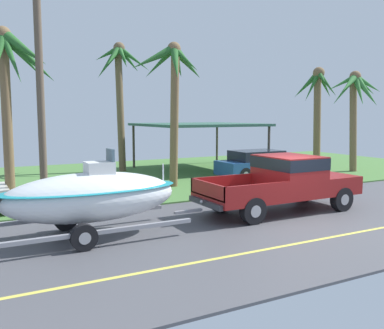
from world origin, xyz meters
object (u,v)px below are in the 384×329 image
(palm_tree_mid, at_px, (7,67))
(utility_pole, at_px, (40,76))
(carport_awning, at_px, (199,126))
(palm_tree_near_left, at_px, (173,79))
(parked_sedan_far, at_px, (259,164))
(palm_tree_far_right, at_px, (317,97))
(palm_tree_far_left, at_px, (119,76))
(pickup_truck_towing, at_px, (288,180))
(palm_tree_near_right, at_px, (355,96))
(boat_on_trailer, at_px, (91,197))

(palm_tree_mid, xyz_separation_m, utility_pole, (0.86, -0.89, -0.35))
(carport_awning, height_order, palm_tree_near_left, palm_tree_near_left)
(carport_awning, distance_m, palm_tree_mid, 12.18)
(parked_sedan_far, relative_size, palm_tree_far_right, 0.74)
(parked_sedan_far, xyz_separation_m, palm_tree_far_left, (-5.58, 5.34, 4.65))
(pickup_truck_towing, xyz_separation_m, palm_tree_near_right, (9.67, 5.76, 3.16))
(palm_tree_far_left, height_order, utility_pole, utility_pole)
(parked_sedan_far, distance_m, palm_tree_near_right, 6.81)
(pickup_truck_towing, distance_m, palm_tree_near_left, 7.01)
(carport_awning, bearing_deg, palm_tree_near_left, -129.66)
(palm_tree_far_left, height_order, palm_tree_far_right, palm_tree_far_left)
(carport_awning, distance_m, palm_tree_far_right, 7.68)
(pickup_truck_towing, distance_m, utility_pole, 8.71)
(pickup_truck_towing, bearing_deg, palm_tree_near_left, 103.57)
(pickup_truck_towing, bearing_deg, palm_tree_far_right, 41.77)
(palm_tree_far_left, distance_m, palm_tree_far_right, 11.90)
(pickup_truck_towing, xyz_separation_m, palm_tree_far_right, (9.70, 8.66, 3.22))
(palm_tree_far_right, distance_m, utility_pole, 17.60)
(palm_tree_near_left, xyz_separation_m, palm_tree_near_right, (11.07, -0.04, -0.52))
(boat_on_trailer, relative_size, carport_awning, 0.93)
(palm_tree_mid, bearing_deg, parked_sedan_far, 10.45)
(boat_on_trailer, relative_size, palm_tree_mid, 0.97)
(boat_on_trailer, bearing_deg, utility_pole, 98.96)
(parked_sedan_far, height_order, utility_pole, utility_pole)
(carport_awning, bearing_deg, parked_sedan_far, -67.62)
(carport_awning, relative_size, palm_tree_mid, 1.05)
(palm_tree_near_right, height_order, palm_tree_far_right, palm_tree_far_right)
(boat_on_trailer, bearing_deg, palm_tree_near_right, 19.49)
(palm_tree_near_left, distance_m, palm_tree_far_left, 6.29)
(palm_tree_mid, relative_size, palm_tree_far_left, 0.84)
(parked_sedan_far, distance_m, palm_tree_far_right, 7.07)
(palm_tree_near_right, relative_size, palm_tree_mid, 0.93)
(boat_on_trailer, distance_m, palm_tree_near_left, 8.59)
(palm_tree_near_left, relative_size, palm_tree_far_right, 1.03)
(palm_tree_near_left, bearing_deg, carport_awning, 50.34)
(palm_tree_near_left, height_order, palm_tree_mid, palm_tree_near_left)
(pickup_truck_towing, bearing_deg, boat_on_trailer, -180.00)
(parked_sedan_far, bearing_deg, utility_pole, -164.42)
(carport_awning, height_order, palm_tree_far_right, palm_tree_far_right)
(utility_pole, bearing_deg, parked_sedan_far, 15.58)
(palm_tree_mid, bearing_deg, boat_on_trailer, -72.35)
(boat_on_trailer, bearing_deg, pickup_truck_towing, 0.00)
(pickup_truck_towing, height_order, carport_awning, carport_awning)
(parked_sedan_far, relative_size, carport_awning, 0.71)
(carport_awning, height_order, palm_tree_near_right, palm_tree_near_right)
(palm_tree_near_left, bearing_deg, palm_tree_mid, -169.01)
(boat_on_trailer, relative_size, utility_pole, 0.69)
(palm_tree_near_right, bearing_deg, boat_on_trailer, -160.51)
(palm_tree_near_right, distance_m, palm_tree_far_right, 2.90)
(utility_pole, bearing_deg, palm_tree_near_right, 7.22)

